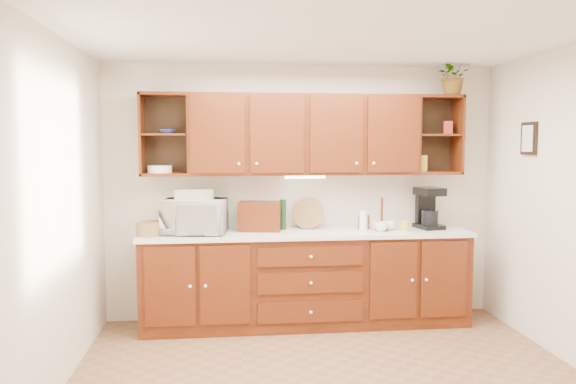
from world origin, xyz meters
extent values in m
plane|color=white|center=(0.00, 0.00, 2.60)|extent=(4.00, 4.00, 0.00)
plane|color=beige|center=(0.00, 1.75, 1.30)|extent=(4.00, 0.00, 4.00)
plane|color=beige|center=(-2.00, 0.00, 1.30)|extent=(0.00, 3.50, 3.50)
cube|color=#381406|center=(0.00, 1.45, 0.45)|extent=(3.20, 0.60, 0.90)
cube|color=white|center=(0.00, 1.44, 0.92)|extent=(3.24, 0.64, 0.04)
cube|color=#381406|center=(0.00, 1.58, 1.89)|extent=(2.30, 0.33, 0.80)
cube|color=black|center=(-1.38, 1.74, 1.89)|extent=(0.45, 0.02, 0.80)
cube|color=black|center=(1.38, 1.74, 1.89)|extent=(0.45, 0.02, 0.80)
cube|color=#381406|center=(-1.38, 1.58, 1.89)|extent=(0.43, 0.30, 0.02)
cube|color=#381406|center=(1.38, 1.58, 1.89)|extent=(0.43, 0.30, 0.02)
cube|color=#381406|center=(1.38, 1.58, 2.27)|extent=(0.45, 0.33, 0.03)
cube|color=white|center=(0.00, 1.53, 1.47)|extent=(0.40, 0.05, 0.02)
cube|color=black|center=(1.98, 0.90, 1.85)|extent=(0.03, 0.24, 0.30)
cylinder|color=olive|center=(-1.51, 1.36, 1.00)|extent=(0.26, 0.26, 0.13)
imported|color=beige|center=(-1.09, 1.43, 1.11)|extent=(0.65, 0.48, 0.33)
cube|color=#E7CB6C|center=(-1.09, 1.43, 1.32)|extent=(0.37, 0.32, 0.09)
cylinder|color=black|center=(-0.22, 1.60, 1.09)|extent=(0.08, 0.08, 0.30)
cylinder|color=olive|center=(0.04, 1.61, 0.95)|extent=(0.33, 0.19, 0.32)
cube|color=#381406|center=(-0.45, 1.54, 1.08)|extent=(0.45, 0.32, 0.29)
cylinder|color=#381406|center=(0.76, 1.43, 1.10)|extent=(0.03, 0.03, 0.33)
cylinder|color=#381406|center=(0.76, 1.43, 0.95)|extent=(0.13, 0.13, 0.02)
imported|color=white|center=(0.84, 1.45, 0.99)|extent=(0.14, 0.14, 0.10)
imported|color=white|center=(0.70, 1.50, 0.99)|extent=(0.14, 0.14, 0.10)
imported|color=white|center=(0.73, 1.35, 0.99)|extent=(0.14, 0.14, 0.10)
cylinder|color=maroon|center=(0.60, 1.54, 1.01)|extent=(0.13, 0.13, 0.14)
cylinder|color=white|center=(0.58, 1.44, 1.04)|extent=(0.09, 0.09, 0.20)
cylinder|color=gold|center=(0.98, 1.36, 0.99)|extent=(0.09, 0.09, 0.10)
cube|color=black|center=(1.27, 1.49, 0.96)|extent=(0.27, 0.33, 0.04)
cube|color=black|center=(1.27, 1.60, 1.14)|extent=(0.21, 0.10, 0.36)
cube|color=black|center=(1.27, 1.49, 1.32)|extent=(0.27, 0.33, 0.08)
cylinder|color=black|center=(1.27, 1.47, 1.05)|extent=(0.19, 0.19, 0.16)
imported|color=#283A95|center=(-1.34, 1.56, 1.92)|extent=(0.19, 0.19, 0.04)
cylinder|color=white|center=(-1.42, 1.57, 1.56)|extent=(0.31, 0.31, 0.07)
cube|color=gold|center=(1.21, 1.56, 1.60)|extent=(0.11, 0.10, 0.16)
cube|color=maroon|center=(1.48, 1.56, 1.97)|extent=(0.11, 0.10, 0.13)
imported|color=#999999|center=(1.51, 1.54, 2.48)|extent=(0.40, 0.37, 0.39)
camera|label=1|loc=(-0.78, -3.98, 1.81)|focal=35.00mm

